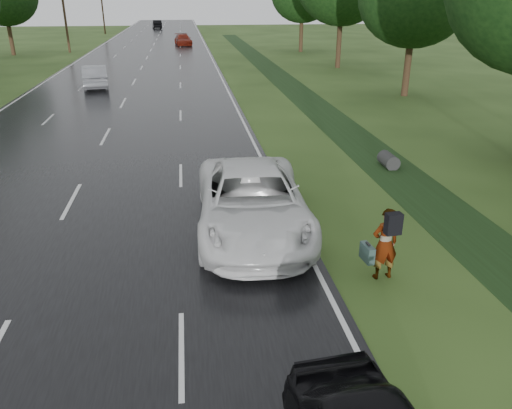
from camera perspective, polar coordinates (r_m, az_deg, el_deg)
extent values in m
cube|color=black|center=(53.07, -12.56, 15.67)|extent=(14.00, 180.00, 0.04)
cube|color=silver|center=(53.01, -4.99, 16.12)|extent=(0.12, 180.00, 0.01)
cube|color=silver|center=(53.98, -19.96, 15.02)|extent=(0.12, 180.00, 0.01)
cube|color=silver|center=(53.07, -12.57, 15.70)|extent=(0.12, 180.00, 0.01)
cube|color=black|center=(29.28, 7.49, 10.49)|extent=(2.20, 120.00, 0.01)
cylinder|color=#2D2D2D|center=(20.07, 14.91, 4.90)|extent=(0.56, 1.00, 0.56)
cylinder|color=#372A16|center=(63.93, -21.15, 20.39)|extent=(0.26, 0.26, 10.00)
cylinder|color=#372A16|center=(93.50, -17.21, 21.20)|extent=(0.26, 0.26, 10.00)
cylinder|color=#372A16|center=(34.97, 16.89, 14.66)|extent=(0.44, 0.44, 3.52)
cylinder|color=#372A16|center=(47.84, 9.45, 17.65)|extent=(0.44, 0.44, 4.16)
cylinder|color=#372A16|center=(61.28, 5.18, 18.70)|extent=(0.44, 0.44, 3.68)
cylinder|color=#372A16|center=(63.53, -26.21, 16.66)|extent=(0.44, 0.44, 3.52)
imported|color=#A5998C|center=(11.89, 14.52, -4.37)|extent=(0.69, 0.49, 1.77)
cube|color=black|center=(11.42, 15.43, -2.14)|extent=(0.38, 0.25, 0.50)
cube|color=#314846|center=(11.90, 12.59, -5.42)|extent=(0.22, 0.51, 0.40)
cube|color=black|center=(11.79, 12.68, -4.40)|extent=(0.06, 0.17, 0.04)
imported|color=white|center=(13.73, -0.42, 0.37)|extent=(3.24, 6.51, 1.77)
imported|color=gray|center=(38.38, -17.95, 13.76)|extent=(2.41, 4.93, 1.55)
imported|color=#67160B|center=(69.44, -8.33, 18.13)|extent=(2.48, 5.00, 1.40)
imported|color=black|center=(106.10, -11.26, 19.55)|extent=(2.19, 4.92, 1.57)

